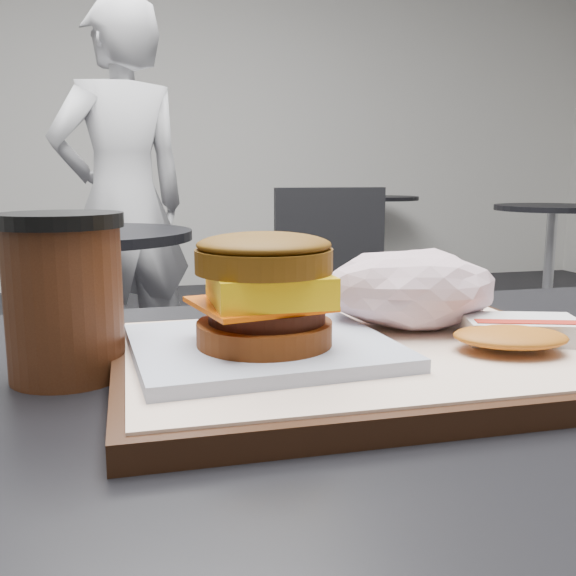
# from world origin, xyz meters

# --- Properties ---
(serving_tray) EXTENTS (0.38, 0.28, 0.02)m
(serving_tray) POSITION_xyz_m (-0.03, 0.01, 0.78)
(serving_tray) COLOR black
(serving_tray) RESTS_ON customer_table
(breakfast_sandwich) EXTENTS (0.20, 0.18, 0.09)m
(breakfast_sandwich) POSITION_xyz_m (-0.11, 0.00, 0.83)
(breakfast_sandwich) COLOR silver
(breakfast_sandwich) RESTS_ON serving_tray
(hash_brown) EXTENTS (0.13, 0.11, 0.02)m
(hash_brown) POSITION_xyz_m (0.09, -0.02, 0.80)
(hash_brown) COLOR silver
(hash_brown) RESTS_ON serving_tray
(crumpled_wrapper) EXTENTS (0.15, 0.12, 0.07)m
(crumpled_wrapper) POSITION_xyz_m (0.04, 0.06, 0.82)
(crumpled_wrapper) COLOR silver
(crumpled_wrapper) RESTS_ON serving_tray
(coffee_cup) EXTENTS (0.09, 0.09, 0.13)m
(coffee_cup) POSITION_xyz_m (-0.25, 0.05, 0.84)
(coffee_cup) COLOR #421F10
(coffee_cup) RESTS_ON customer_table
(neighbor_table) EXTENTS (0.70, 0.70, 0.75)m
(neighbor_table) POSITION_xyz_m (-0.35, 1.65, 0.55)
(neighbor_table) COLOR black
(neighbor_table) RESTS_ON ground
(napkin) EXTENTS (0.13, 0.13, 0.00)m
(napkin) POSITION_xyz_m (-0.43, 1.65, 0.75)
(napkin) COLOR white
(napkin) RESTS_ON neighbor_table
(neighbor_chair) EXTENTS (0.61, 0.43, 0.88)m
(neighbor_chair) POSITION_xyz_m (0.37, 1.72, 0.51)
(neighbor_chair) COLOR #97979B
(neighbor_chair) RESTS_ON ground
(patron) EXTENTS (0.69, 0.59, 1.61)m
(patron) POSITION_xyz_m (-0.22, 2.28, 0.80)
(patron) COLOR silver
(patron) RESTS_ON ground
(bg_table_near) EXTENTS (0.66, 0.66, 0.75)m
(bg_table_near) POSITION_xyz_m (2.20, 2.80, 0.56)
(bg_table_near) COLOR black
(bg_table_near) RESTS_ON ground
(bg_table_far) EXTENTS (0.66, 0.66, 0.75)m
(bg_table_far) POSITION_xyz_m (1.80, 4.50, 0.56)
(bg_table_far) COLOR black
(bg_table_far) RESTS_ON ground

